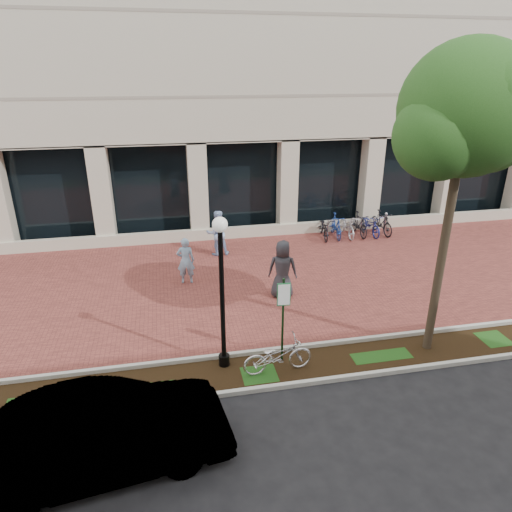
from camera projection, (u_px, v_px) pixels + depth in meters
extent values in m
plane|color=black|center=(268.00, 279.00, 16.49)|extent=(120.00, 120.00, 0.00)
cube|color=brown|center=(268.00, 279.00, 16.49)|extent=(40.00, 9.00, 0.01)
cube|color=black|center=(313.00, 364.00, 11.74)|extent=(40.00, 1.50, 0.01)
cube|color=beige|center=(305.00, 346.00, 12.40)|extent=(40.00, 0.12, 0.12)
cube|color=beige|center=(323.00, 381.00, 11.04)|extent=(40.00, 0.12, 0.12)
cube|color=beige|center=(222.00, 0.00, 22.13)|extent=(40.00, 12.00, 11.80)
cube|color=black|center=(241.00, 185.00, 20.76)|extent=(40.00, 0.15, 4.20)
cube|color=beige|center=(245.00, 232.00, 20.47)|extent=(40.00, 0.25, 0.50)
cube|color=beige|center=(243.00, 189.00, 20.12)|extent=(0.80, 0.80, 4.20)
cube|color=#133516|center=(283.00, 320.00, 11.51)|extent=(0.05, 0.05, 2.34)
cube|color=#1B6F38|center=(284.00, 295.00, 11.19)|extent=(0.34, 0.02, 0.62)
cube|color=white|center=(284.00, 295.00, 11.18)|extent=(0.30, 0.01, 0.56)
cylinder|color=black|center=(224.00, 360.00, 11.67)|extent=(0.28, 0.28, 0.30)
cylinder|color=black|center=(222.00, 302.00, 11.02)|extent=(0.12, 0.12, 3.66)
sphere|color=silver|center=(220.00, 225.00, 10.27)|extent=(0.36, 0.36, 0.36)
cylinder|color=#413625|center=(440.00, 269.00, 11.55)|extent=(0.22, 0.22, 4.71)
sphere|color=#1F5019|center=(467.00, 109.00, 10.07)|extent=(3.02, 3.02, 3.02)
sphere|color=#1F5019|center=(487.00, 128.00, 10.67)|extent=(2.12, 2.12, 2.12)
sphere|color=#1F5019|center=(438.00, 136.00, 9.93)|extent=(1.96, 1.96, 1.96)
imported|color=silver|center=(278.00, 356.00, 11.29)|extent=(1.82, 0.74, 0.93)
imported|color=#87ABC9|center=(186.00, 261.00, 15.88)|extent=(0.64, 0.45, 1.69)
imported|color=#98B7E4|center=(217.00, 233.00, 18.30)|extent=(0.93, 0.74, 1.85)
imported|color=#2B2B31|center=(283.00, 269.00, 14.87)|extent=(1.11, 0.90, 1.97)
cylinder|color=#BBBCC0|center=(385.00, 224.00, 20.79)|extent=(0.11, 0.11, 0.91)
sphere|color=#BBBCC0|center=(386.00, 214.00, 20.60)|extent=(0.12, 0.12, 0.12)
imported|color=black|center=(324.00, 228.00, 20.29)|extent=(0.90, 1.89, 0.95)
imported|color=navy|center=(336.00, 226.00, 20.38)|extent=(0.67, 1.80, 1.06)
imported|color=silver|center=(347.00, 226.00, 20.50)|extent=(0.72, 1.84, 0.95)
imported|color=black|center=(359.00, 224.00, 20.58)|extent=(0.50, 1.76, 1.06)
imported|color=navy|center=(370.00, 224.00, 20.70)|extent=(0.73, 1.85, 0.95)
imported|color=black|center=(381.00, 223.00, 20.78)|extent=(0.69, 1.80, 1.06)
cylinder|color=#BBBCC0|center=(353.00, 227.00, 20.58)|extent=(0.04, 0.04, 0.80)
imported|color=silver|center=(103.00, 435.00, 8.45)|extent=(4.91, 2.28, 1.56)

